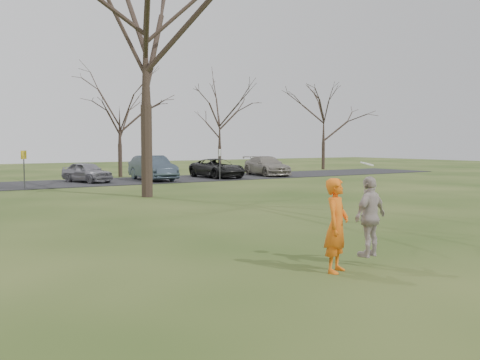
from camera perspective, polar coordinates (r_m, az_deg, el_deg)
name	(u,v)px	position (r m, az deg, el deg)	size (l,w,h in m)	color
ground	(347,266)	(11.01, 11.46, -9.04)	(120.00, 120.00, 0.00)	#1E380F
parking_strip	(50,184)	(33.62, -19.73, -0.42)	(62.00, 6.50, 0.04)	black
player_defender	(337,225)	(10.31, 10.34, -4.82)	(0.66, 0.43, 1.80)	orange
car_4	(87,172)	(34.25, -16.13, 0.84)	(1.50, 3.72, 1.27)	gray
car_5	(153,168)	(35.10, -9.37, 1.29)	(1.70, 4.89, 1.61)	#34404E
car_6	(217,168)	(37.34, -2.47, 1.29)	(2.21, 4.78, 1.33)	black
car_7	(267,166)	(39.87, 2.89, 1.53)	(2.01, 4.95, 1.44)	gray
catching_play	(370,216)	(11.02, 13.80, -3.82)	(1.01, 0.57, 1.93)	#B8A9A5
sign_yellow	(24,162)	(30.20, -22.21, 1.77)	(0.35, 0.35, 2.08)	#47474C
sign_white	(220,159)	(34.47, -2.18, 2.30)	(0.35, 0.35, 2.08)	#47474C
big_tree	(145,42)	(25.00, -10.13, 14.38)	(9.00, 9.00, 14.00)	#352821
small_tree_row	(95,123)	(39.59, -15.30, 5.92)	(55.00, 5.90, 8.50)	#352821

